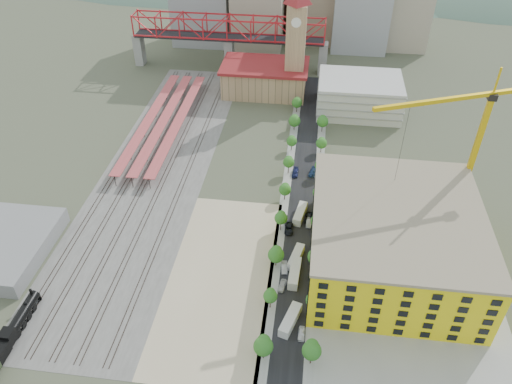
# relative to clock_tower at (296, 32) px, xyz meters

# --- Properties ---
(ground) EXTENTS (400.00, 400.00, 0.00)m
(ground) POSITION_rel_clock_tower_xyz_m (-8.00, -79.99, -28.70)
(ground) COLOR #474C38
(ground) RESTS_ON ground
(ballast_strip) EXTENTS (36.00, 165.00, 0.06)m
(ballast_strip) POSITION_rel_clock_tower_xyz_m (-44.00, -62.49, -28.67)
(ballast_strip) COLOR #605E59
(ballast_strip) RESTS_ON ground
(dirt_lot) EXTENTS (28.00, 67.00, 0.06)m
(dirt_lot) POSITION_rel_clock_tower_xyz_m (-12.00, -111.49, -28.67)
(dirt_lot) COLOR tan
(dirt_lot) RESTS_ON ground
(street_asphalt) EXTENTS (12.00, 170.00, 0.06)m
(street_asphalt) POSITION_rel_clock_tower_xyz_m (8.00, -64.99, -28.67)
(street_asphalt) COLOR black
(street_asphalt) RESTS_ON ground
(sidewalk_west) EXTENTS (3.00, 170.00, 0.04)m
(sidewalk_west) POSITION_rel_clock_tower_xyz_m (2.50, -64.99, -28.68)
(sidewalk_west) COLOR gray
(sidewalk_west) RESTS_ON ground
(sidewalk_east) EXTENTS (3.00, 170.00, 0.04)m
(sidewalk_east) POSITION_rel_clock_tower_xyz_m (13.50, -64.99, -28.68)
(sidewalk_east) COLOR gray
(sidewalk_east) RESTS_ON ground
(construction_pad) EXTENTS (50.00, 90.00, 0.06)m
(construction_pad) POSITION_rel_clock_tower_xyz_m (37.00, -99.99, -28.67)
(construction_pad) COLOR gray
(construction_pad) RESTS_ON ground
(rail_tracks) EXTENTS (26.56, 160.00, 0.18)m
(rail_tracks) POSITION_rel_clock_tower_xyz_m (-45.80, -62.49, -28.55)
(rail_tracks) COLOR #382B23
(rail_tracks) RESTS_ON ground
(platform_canopies) EXTENTS (16.00, 80.00, 4.12)m
(platform_canopies) POSITION_rel_clock_tower_xyz_m (-49.00, -34.99, -24.70)
(platform_canopies) COLOR #C44B4D
(platform_canopies) RESTS_ON ground
(station_hall) EXTENTS (38.00, 24.00, 13.10)m
(station_hall) POSITION_rel_clock_tower_xyz_m (-13.00, 2.01, -22.03)
(station_hall) COLOR tan
(station_hall) RESTS_ON ground
(clock_tower) EXTENTS (12.00, 12.00, 52.00)m
(clock_tower) POSITION_rel_clock_tower_xyz_m (0.00, 0.00, 0.00)
(clock_tower) COLOR tan
(clock_tower) RESTS_ON ground
(parking_garage) EXTENTS (34.00, 26.00, 14.00)m
(parking_garage) POSITION_rel_clock_tower_xyz_m (28.00, -9.99, -21.70)
(parking_garage) COLOR silver
(parking_garage) RESTS_ON ground
(truss_bridge) EXTENTS (94.00, 9.60, 25.60)m
(truss_bridge) POSITION_rel_clock_tower_xyz_m (-33.00, 25.01, -9.83)
(truss_bridge) COLOR gray
(truss_bridge) RESTS_ON ground
(construction_building) EXTENTS (44.60, 50.60, 18.80)m
(construction_building) POSITION_rel_clock_tower_xyz_m (34.00, -99.99, -19.29)
(construction_building) COLOR yellow
(construction_building) RESTS_ON ground
(warehouse) EXTENTS (22.00, 32.00, 5.00)m
(warehouse) POSITION_rel_clock_tower_xyz_m (-74.00, -109.99, -26.20)
(warehouse) COLOR gray
(warehouse) RESTS_ON ground
(street_trees) EXTENTS (15.40, 124.40, 8.00)m
(street_trees) POSITION_rel_clock_tower_xyz_m (8.00, -74.99, -28.70)
(street_trees) COLOR #265A1B
(street_trees) RESTS_ON ground
(skyline) EXTENTS (133.00, 46.00, 60.00)m
(skyline) POSITION_rel_clock_tower_xyz_m (-0.53, 62.32, -5.89)
(skyline) COLOR #9EA0A3
(skyline) RESTS_ON ground
(distant_hills) EXTENTS (647.00, 264.00, 227.00)m
(distant_hills) POSITION_rel_clock_tower_xyz_m (37.28, 180.01, -108.23)
(distant_hills) COLOR #4C6B59
(distant_hills) RESTS_ON ground
(locomotive) EXTENTS (3.00, 23.17, 5.79)m
(locomotive) POSITION_rel_clock_tower_xyz_m (-58.00, -135.44, -26.54)
(locomotive) COLOR black
(locomotive) RESTS_ON ground
(tower_crane) EXTENTS (43.77, 19.24, 49.79)m
(tower_crane) POSITION_rel_clock_tower_xyz_m (53.24, -77.96, 2.03)
(tower_crane) COLOR #E5B50E
(tower_crane) RESTS_ON ground
(site_trailer_a) EXTENTS (5.43, 10.25, 2.71)m
(site_trailer_a) POSITION_rel_clock_tower_xyz_m (8.00, -124.37, -27.34)
(site_trailer_a) COLOR silver
(site_trailer_a) RESTS_ON ground
(site_trailer_b) EXTENTS (3.24, 10.33, 2.79)m
(site_trailer_b) POSITION_rel_clock_tower_xyz_m (8.00, -108.70, -27.30)
(site_trailer_b) COLOR silver
(site_trailer_b) RESTS_ON ground
(site_trailer_c) EXTENTS (4.51, 9.54, 2.53)m
(site_trailer_c) POSITION_rel_clock_tower_xyz_m (8.00, -102.24, -27.43)
(site_trailer_c) COLOR silver
(site_trailer_c) RESTS_ON ground
(site_trailer_d) EXTENTS (4.25, 10.05, 2.67)m
(site_trailer_d) POSITION_rel_clock_tower_xyz_m (8.00, -83.21, -27.36)
(site_trailer_d) COLOR silver
(site_trailer_d) RESTS_ON ground
(car_0) EXTENTS (2.49, 4.66, 1.51)m
(car_0) POSITION_rel_clock_tower_xyz_m (5.00, -112.91, -27.94)
(car_0) COLOR silver
(car_0) RESTS_ON ground
(car_1) EXTENTS (2.19, 4.83, 1.54)m
(car_1) POSITION_rel_clock_tower_xyz_m (5.00, -106.18, -27.93)
(car_1) COLOR #AAABB0
(car_1) RESTS_ON ground
(car_2) EXTENTS (2.90, 5.77, 1.57)m
(car_2) POSITION_rel_clock_tower_xyz_m (5.00, -89.94, -27.91)
(car_2) COLOR black
(car_2) RESTS_ON ground
(car_3) EXTENTS (2.36, 5.37, 1.54)m
(car_3) POSITION_rel_clock_tower_xyz_m (5.00, -60.41, -27.93)
(car_3) COLOR navy
(car_3) RESTS_ON ground
(car_4) EXTENTS (1.81, 4.27, 1.44)m
(car_4) POSITION_rel_clock_tower_xyz_m (11.00, -127.61, -27.98)
(car_4) COLOR white
(car_4) RESTS_ON ground
(car_5) EXTENTS (1.96, 4.86, 1.57)m
(car_5) POSITION_rel_clock_tower_xyz_m (11.00, -86.28, -27.91)
(car_5) COLOR #939498
(car_5) RESTS_ON ground
(car_6) EXTENTS (3.11, 5.97, 1.61)m
(car_6) POSITION_rel_clock_tower_xyz_m (11.00, -84.42, -27.89)
(car_6) COLOR black
(car_6) RESTS_ON ground
(car_7) EXTENTS (2.99, 5.57, 1.53)m
(car_7) POSITION_rel_clock_tower_xyz_m (11.00, -59.40, -27.93)
(car_7) COLOR navy
(car_7) RESTS_ON ground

